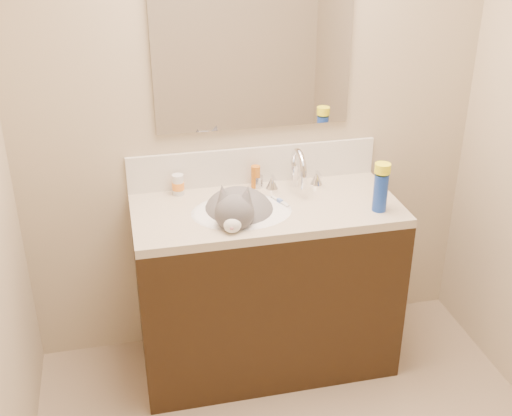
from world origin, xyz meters
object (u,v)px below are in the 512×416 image
pill_bottle (178,185)px  cat (239,215)px  vanity_cabinet (266,290)px  spray_can (380,193)px  silver_jar (258,182)px  amber_bottle (256,177)px  faucet (297,173)px  basin (242,225)px

pill_bottle → cat: bearing=-44.4°
vanity_cabinet → spray_can: bearing=-17.8°
vanity_cabinet → spray_can: (0.47, -0.15, 0.54)m
vanity_cabinet → silver_jar: 0.52m
cat → pill_bottle: (-0.24, 0.23, 0.07)m
amber_bottle → vanity_cabinet: bearing=-89.1°
silver_jar → amber_bottle: bearing=168.7°
faucet → silver_jar: faucet is taller
pill_bottle → amber_bottle: 0.37m
silver_jar → amber_bottle: 0.03m
silver_jar → spray_can: 0.59m
basin → amber_bottle: (0.12, 0.24, 0.12)m
basin → vanity_cabinet: bearing=14.0°
cat → spray_can: (0.61, -0.13, 0.11)m
faucet → spray_can: size_ratio=1.63×
cat → pill_bottle: 0.34m
faucet → cat: 0.37m
cat → amber_bottle: (0.13, 0.23, 0.07)m
amber_bottle → faucet: bearing=-21.2°
basin → pill_bottle: bearing=136.4°
basin → spray_can: bearing=-11.6°
basin → silver_jar: 0.29m
basin → cat: cat is taller
cat → silver_jar: cat is taller
faucet → silver_jar: (-0.17, 0.07, -0.06)m
basin → pill_bottle: size_ratio=4.59×
vanity_cabinet → basin: 0.40m
pill_bottle → spray_can: bearing=-23.1°
faucet → silver_jar: size_ratio=4.97×
pill_bottle → faucet: bearing=-7.4°
basin → amber_bottle: size_ratio=4.17×
faucet → cat: (-0.31, -0.16, -0.11)m
basin → silver_jar: silver_jar is taller
basin → faucet: 0.38m
pill_bottle → spray_can: spray_can is taller
vanity_cabinet → basin: basin is taller
cat → amber_bottle: size_ratio=4.48×
vanity_cabinet → pill_bottle: size_ratio=12.24×
basin → spray_can: size_ratio=2.62×
cat → silver_jar: 0.27m
pill_bottle → amber_bottle: size_ratio=0.91×
cat → basin: bearing=-7.1°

